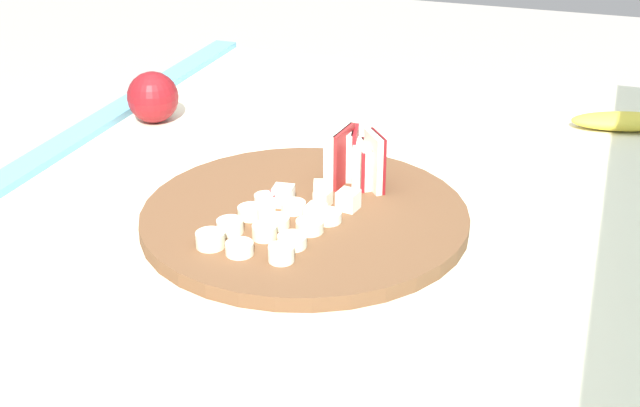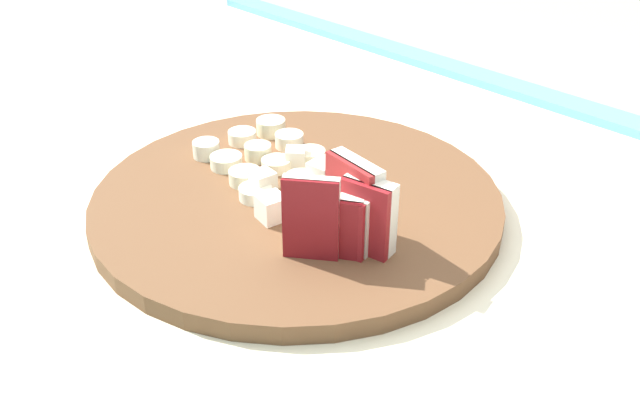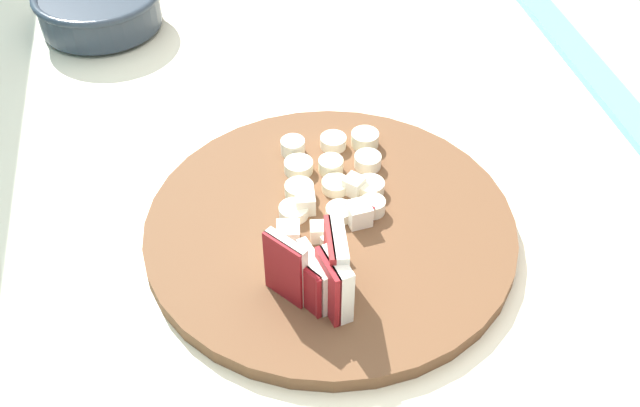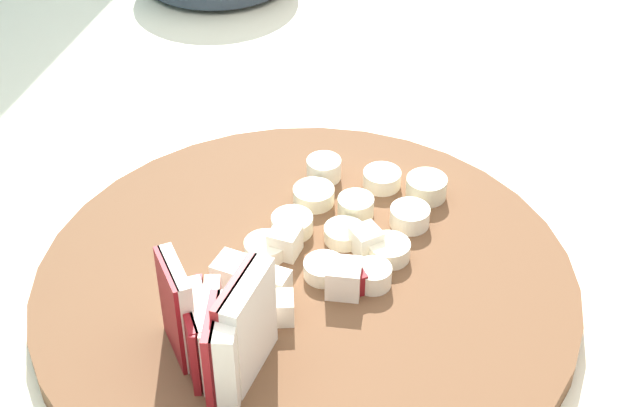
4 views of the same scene
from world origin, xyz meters
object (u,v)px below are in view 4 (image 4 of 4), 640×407
(banana_slice_rows, at_px, (353,217))
(cutting_board, at_px, (306,288))
(apple_dice_pile, at_px, (302,271))
(apple_wedge_fan, at_px, (215,332))

(banana_slice_rows, bearing_deg, cutting_board, 164.51)
(cutting_board, xyz_separation_m, apple_dice_pile, (-0.00, 0.00, 0.02))
(apple_wedge_fan, relative_size, banana_slice_rows, 0.53)
(apple_wedge_fan, height_order, banana_slice_rows, apple_wedge_fan)
(apple_wedge_fan, bearing_deg, apple_dice_pile, -18.67)
(cutting_board, relative_size, apple_wedge_fan, 5.06)
(cutting_board, xyz_separation_m, apple_wedge_fan, (-0.09, 0.03, 0.04))
(cutting_board, bearing_deg, apple_dice_pile, 154.73)
(banana_slice_rows, bearing_deg, apple_dice_pile, 164.00)
(apple_dice_pile, height_order, banana_slice_rows, apple_dice_pile)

